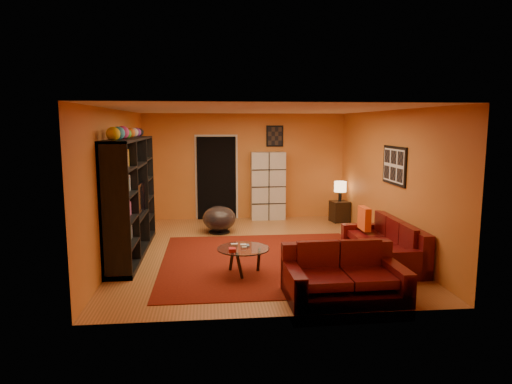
{
  "coord_description": "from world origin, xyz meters",
  "views": [
    {
      "loc": [
        -0.86,
        -8.26,
        2.35
      ],
      "look_at": [
        -0.01,
        0.1,
        1.09
      ],
      "focal_mm": 32.0,
      "sensor_mm": 36.0,
      "label": 1
    }
  ],
  "objects": [
    {
      "name": "wall_front",
      "position": [
        0.0,
        -3.0,
        1.3
      ],
      "size": [
        6.0,
        0.0,
        6.0
      ],
      "primitive_type": "plane",
      "rotation": [
        -1.57,
        0.0,
        0.0
      ],
      "color": "#C76E2B",
      "rests_on": "floor"
    },
    {
      "name": "coffee_table",
      "position": [
        -0.36,
        -1.34,
        0.37
      ],
      "size": [
        0.82,
        0.82,
        0.41
      ],
      "rotation": [
        0.0,
        0.0,
        0.22
      ],
      "color": "silver",
      "rests_on": "floor"
    },
    {
      "name": "storage_cabinet",
      "position": [
        0.56,
        2.8,
        0.83
      ],
      "size": [
        0.84,
        0.39,
        1.67
      ],
      "primitive_type": "cube",
      "rotation": [
        0.0,
        0.0,
        -0.02
      ],
      "color": "beige",
      "rests_on": "floor"
    },
    {
      "name": "floor",
      "position": [
        0.0,
        0.0,
        0.0
      ],
      "size": [
        6.0,
        6.0,
        0.0
      ],
      "primitive_type": "plane",
      "color": "#955C2E",
      "rests_on": "ground"
    },
    {
      "name": "loveseat",
      "position": [
        0.93,
        -2.41,
        0.28
      ],
      "size": [
        1.61,
        0.98,
        0.85
      ],
      "rotation": [
        0.0,
        0.0,
        1.59
      ],
      "color": "#45090B",
      "rests_on": "rug"
    },
    {
      "name": "wall_right",
      "position": [
        2.5,
        0.0,
        1.3
      ],
      "size": [
        0.0,
        6.0,
        6.0
      ],
      "primitive_type": "plane",
      "rotation": [
        1.57,
        0.0,
        -1.57
      ],
      "color": "#C76E2B",
      "rests_on": "floor"
    },
    {
      "name": "wall_left",
      "position": [
        -2.5,
        0.0,
        1.3
      ],
      "size": [
        0.0,
        6.0,
        6.0
      ],
      "primitive_type": "plane",
      "rotation": [
        1.57,
        0.0,
        1.57
      ],
      "color": "#C76E2B",
      "rests_on": "floor"
    },
    {
      "name": "table_lamp",
      "position": [
        2.25,
        2.31,
        0.84
      ],
      "size": [
        0.29,
        0.29,
        0.48
      ],
      "color": "black",
      "rests_on": "side_table"
    },
    {
      "name": "wall_art_back",
      "position": [
        0.75,
        2.98,
        2.05
      ],
      "size": [
        0.42,
        0.03,
        0.52
      ],
      "primitive_type": "cube",
      "color": "black",
      "rests_on": "wall_back"
    },
    {
      "name": "bowl_chair",
      "position": [
        -0.67,
        1.46,
        0.31
      ],
      "size": [
        0.72,
        0.72,
        0.58
      ],
      "color": "black",
      "rests_on": "floor"
    },
    {
      "name": "entertainment_unit",
      "position": [
        -2.27,
        0.0,
        1.05
      ],
      "size": [
        0.45,
        3.0,
        2.1
      ],
      "primitive_type": "cube",
      "color": "black",
      "rests_on": "floor"
    },
    {
      "name": "sofa",
      "position": [
        2.13,
        -0.94,
        0.29
      ],
      "size": [
        0.84,
        2.05,
        0.85
      ],
      "rotation": [
        0.0,
        0.0,
        0.0
      ],
      "color": "#45090B",
      "rests_on": "rug"
    },
    {
      "name": "wall_art_right",
      "position": [
        2.48,
        -0.3,
        1.6
      ],
      "size": [
        0.03,
        1.0,
        0.7
      ],
      "primitive_type": "cube",
      "color": "black",
      "rests_on": "wall_right"
    },
    {
      "name": "ceiling",
      "position": [
        0.0,
        0.0,
        2.6
      ],
      "size": [
        6.0,
        6.0,
        0.0
      ],
      "primitive_type": "plane",
      "rotation": [
        3.14,
        0.0,
        0.0
      ],
      "color": "white",
      "rests_on": "wall_back"
    },
    {
      "name": "doorway",
      "position": [
        -0.7,
        2.96,
        1.02
      ],
      "size": [
        0.95,
        0.1,
        2.04
      ],
      "primitive_type": "cube",
      "color": "black",
      "rests_on": "floor"
    },
    {
      "name": "throw_pillow",
      "position": [
        1.95,
        -0.31,
        0.63
      ],
      "size": [
        0.12,
        0.42,
        0.42
      ],
      "primitive_type": "cube",
      "color": "#FE581C",
      "rests_on": "sofa"
    },
    {
      "name": "tv",
      "position": [
        -2.23,
        0.08,
        1.0
      ],
      "size": [
        0.96,
        0.13,
        0.55
      ],
      "primitive_type": "imported",
      "rotation": [
        0.0,
        0.0,
        1.57
      ],
      "color": "black",
      "rests_on": "entertainment_unit"
    },
    {
      "name": "rug",
      "position": [
        0.1,
        -0.7,
        0.01
      ],
      "size": [
        3.6,
        3.6,
        0.01
      ],
      "primitive_type": "cube",
      "color": "#511109",
      "rests_on": "floor"
    },
    {
      "name": "side_table",
      "position": [
        2.25,
        2.31,
        0.25
      ],
      "size": [
        0.46,
        0.46,
        0.5
      ],
      "primitive_type": "cube",
      "rotation": [
        0.0,
        0.0,
        0.16
      ],
      "color": "black",
      "rests_on": "floor"
    },
    {
      "name": "wall_back",
      "position": [
        0.0,
        3.0,
        1.3
      ],
      "size": [
        6.0,
        0.0,
        6.0
      ],
      "primitive_type": "plane",
      "rotation": [
        1.57,
        0.0,
        0.0
      ],
      "color": "#C76E2B",
      "rests_on": "floor"
    }
  ]
}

